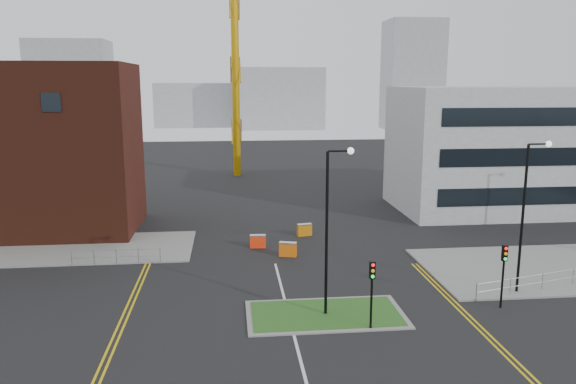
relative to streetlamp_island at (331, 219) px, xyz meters
name	(u,v)px	position (x,y,z in m)	size (l,w,h in m)	color
pavement_left	(4,251)	(-22.22, 14.00, -5.35)	(28.00, 8.00, 0.12)	slate
island_kerb	(325,314)	(-0.22, 0.00, -5.37)	(8.60, 4.60, 0.08)	slate
grass_island	(325,314)	(-0.22, 0.00, -5.35)	(8.00, 4.00, 0.12)	#20501A
office_block	(525,149)	(23.79, 23.97, 0.59)	(25.00, 12.20, 12.00)	#9FA1A3
streetlamp_island	(331,219)	(0.00, 0.00, 0.00)	(1.46, 0.36, 9.18)	black
streetlamp_right_near	(527,205)	(12.00, 2.00, 0.00)	(1.46, 0.36, 9.18)	black
traffic_light_island	(372,282)	(1.78, -2.02, -2.85)	(0.28, 0.33, 3.65)	black
traffic_light_right	(504,264)	(9.78, -0.02, -2.85)	(0.28, 0.33, 3.65)	black
railing_left	(116,254)	(-13.22, 10.00, -4.67)	(6.05, 0.05, 1.10)	gray
centre_line	(304,373)	(-2.22, -6.00, -5.41)	(0.15, 30.00, 0.01)	silver
yellow_left_a	(126,309)	(-11.22, 2.00, -5.41)	(0.12, 24.00, 0.01)	gold
yellow_left_b	(131,309)	(-10.92, 2.00, -5.41)	(0.12, 24.00, 0.01)	gold
yellow_right_a	(473,324)	(7.28, -2.00, -5.41)	(0.12, 20.00, 0.01)	gold
yellow_right_b	(478,324)	(7.58, -2.00, -5.41)	(0.12, 20.00, 0.01)	gold
skyline_a	(72,88)	(-42.22, 112.00, 5.59)	(18.00, 12.00, 22.00)	gray
skyline_b	(277,98)	(7.78, 122.00, 2.59)	(24.00, 12.00, 16.00)	gray
skyline_c	(412,75)	(42.78, 117.00, 8.59)	(14.00, 12.00, 28.00)	gray
skyline_d	(210,105)	(-10.22, 132.00, 0.59)	(30.00, 12.00, 12.00)	gray
barrier_left	(258,241)	(-3.22, 13.02, -4.86)	(1.23, 0.49, 1.02)	#FD340E
barrier_mid	(304,229)	(0.78, 16.00, -4.87)	(1.25, 0.61, 1.01)	#C6710B
barrier_right	(288,249)	(-1.16, 10.64, -4.84)	(1.33, 0.74, 1.06)	orange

